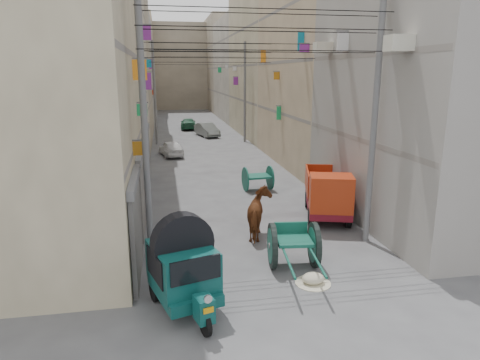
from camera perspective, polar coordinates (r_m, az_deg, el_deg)
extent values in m
cube|color=slate|center=(14.96, -14.17, 4.52)|extent=(0.25, 9.80, 0.18)
cube|color=slate|center=(14.78, -14.89, 16.05)|extent=(0.25, 9.80, 0.18)
cube|color=#BBB2A0|center=(26.20, -21.75, 14.05)|extent=(8.00, 12.00, 12.00)
cube|color=slate|center=(25.86, -12.65, 8.48)|extent=(0.25, 11.76, 0.18)
cube|color=slate|center=(25.76, -13.02, 15.13)|extent=(0.25, 11.76, 0.18)
cube|color=slate|center=(26.01, -13.41, 21.74)|extent=(0.25, 11.76, 0.18)
cube|color=tan|center=(39.07, -18.15, 15.50)|extent=(8.00, 14.00, 14.00)
cube|color=slate|center=(38.82, -11.95, 10.28)|extent=(0.25, 13.72, 0.18)
cube|color=slate|center=(38.75, -12.18, 14.70)|extent=(0.25, 13.72, 0.18)
cube|color=slate|center=(38.91, -12.42, 19.12)|extent=(0.25, 13.72, 0.18)
cube|color=gray|center=(52.96, -16.05, 13.91)|extent=(8.00, 14.00, 11.80)
cube|color=slate|center=(52.79, -11.58, 11.23)|extent=(0.25, 13.72, 0.18)
cube|color=slate|center=(52.74, -11.74, 14.48)|extent=(0.25, 13.72, 0.18)
cube|color=slate|center=(52.87, -11.91, 17.73)|extent=(0.25, 13.72, 0.18)
cube|color=tan|center=(65.93, -15.01, 14.64)|extent=(8.00, 12.00, 13.50)
cube|color=slate|center=(65.78, -11.37, 11.75)|extent=(0.25, 11.76, 0.18)
cube|color=slate|center=(65.74, -11.50, 14.36)|extent=(0.25, 11.76, 0.18)
cube|color=slate|center=(65.84, -11.63, 16.97)|extent=(0.25, 11.76, 0.18)
cube|color=gray|center=(18.45, 27.74, 15.41)|extent=(8.00, 10.00, 13.00)
cube|color=slate|center=(16.56, 15.69, 5.31)|extent=(0.25, 9.80, 0.18)
cube|color=slate|center=(16.40, 16.40, 15.72)|extent=(0.25, 9.80, 0.18)
cube|color=tan|center=(28.01, 13.49, 14.58)|extent=(8.00, 12.00, 12.00)
cube|color=slate|center=(26.82, 5.43, 8.94)|extent=(0.25, 11.76, 0.18)
cube|color=slate|center=(26.72, 5.58, 15.36)|extent=(0.25, 11.76, 0.18)
cube|color=slate|center=(26.96, 5.75, 21.74)|extent=(0.25, 11.76, 0.18)
cube|color=#C3B694|center=(40.30, 5.96, 16.04)|extent=(8.00, 14.00, 14.00)
cube|color=slate|center=(39.46, 0.30, 10.63)|extent=(0.25, 13.72, 0.18)
cube|color=slate|center=(39.40, 0.30, 14.99)|extent=(0.25, 13.72, 0.18)
cube|color=slate|center=(39.56, 0.31, 19.34)|extent=(0.25, 13.72, 0.18)
cube|color=#BBB2A0|center=(53.88, 1.69, 14.42)|extent=(8.00, 14.00, 11.80)
cube|color=slate|center=(53.27, -2.51, 11.51)|extent=(0.25, 13.72, 0.18)
cube|color=slate|center=(53.22, -2.54, 14.74)|extent=(0.25, 13.72, 0.18)
cube|color=slate|center=(53.34, -2.58, 17.97)|extent=(0.25, 13.72, 0.18)
cube|color=tan|center=(66.67, -0.68, 15.09)|extent=(8.00, 12.00, 13.50)
cube|color=slate|center=(66.16, -4.06, 11.99)|extent=(0.25, 11.76, 0.18)
cube|color=slate|center=(66.12, -4.11, 14.59)|extent=(0.25, 11.76, 0.18)
cube|color=slate|center=(66.22, -4.16, 17.19)|extent=(0.25, 11.76, 0.18)
cube|color=tan|center=(72.80, -8.07, 14.68)|extent=(22.00, 10.00, 13.00)
cube|color=#4F4F55|center=(12.33, -13.64, -6.63)|extent=(0.12, 3.00, 2.60)
cube|color=slate|center=(11.90, -13.94, -0.08)|extent=(0.18, 3.20, 0.25)
cube|color=#4F4F55|center=(15.84, -12.93, -1.94)|extent=(0.12, 3.00, 2.60)
cube|color=slate|center=(15.51, -13.15, 3.22)|extent=(0.18, 3.20, 0.25)
cube|color=#4F4F55|center=(19.43, -12.49, 1.03)|extent=(0.12, 3.00, 2.60)
cube|color=slate|center=(19.16, -12.66, 5.26)|extent=(0.18, 3.20, 0.25)
cube|color=#4F4F55|center=(23.14, -12.17, 3.12)|extent=(0.12, 3.00, 2.60)
cube|color=slate|center=(22.92, -12.31, 6.68)|extent=(0.18, 3.20, 0.25)
cube|color=silver|center=(41.58, -0.72, 14.64)|extent=(0.38, 0.08, 0.41)
cube|color=purple|center=(48.39, -11.39, 11.50)|extent=(0.27, 0.08, 0.71)
cube|color=#BD7416|center=(13.36, -13.17, 4.13)|extent=(0.44, 0.08, 0.42)
cube|color=purple|center=(22.54, -12.32, 12.75)|extent=(0.45, 0.08, 0.84)
cube|color=#1C9D56|center=(52.06, -2.73, 14.44)|extent=(0.41, 0.08, 0.59)
cube|color=#1C9D56|center=(16.57, -12.93, 9.11)|extent=(0.38, 0.08, 0.44)
cube|color=purple|center=(40.85, -0.58, 13.07)|extent=(0.43, 0.08, 0.72)
cube|color=silver|center=(46.87, -1.78, 14.90)|extent=(0.28, 0.08, 0.44)
cube|color=purple|center=(26.84, -12.32, 18.65)|extent=(0.48, 0.08, 0.84)
cube|color=#B63118|center=(44.85, -11.43, 11.37)|extent=(0.31, 0.08, 0.44)
cube|color=#BD7416|center=(26.66, 4.90, 13.68)|extent=(0.35, 0.08, 0.45)
cube|color=orange|center=(30.20, 3.11, 16.10)|extent=(0.34, 0.08, 0.79)
cube|color=#0E809F|center=(18.80, -12.85, 10.45)|extent=(0.28, 0.08, 0.52)
cube|color=purple|center=(36.36, -11.87, 14.88)|extent=(0.28, 0.08, 0.74)
cube|color=#1C9D56|center=(26.28, 5.19, 8.89)|extent=(0.26, 0.08, 0.80)
cube|color=orange|center=(17.55, 13.58, 17.35)|extent=(0.34, 0.08, 0.55)
cube|color=orange|center=(15.30, -13.24, 14.10)|extent=(0.47, 0.08, 0.67)
cube|color=#0E809F|center=(27.90, -12.14, 14.94)|extent=(0.40, 0.08, 0.47)
cube|color=orange|center=(28.41, -12.10, 13.11)|extent=(0.32, 0.08, 0.55)
cube|color=purple|center=(21.61, 8.59, 16.99)|extent=(0.47, 0.08, 0.35)
cube|color=#0E809F|center=(22.45, 8.11, 17.78)|extent=(0.32, 0.08, 0.89)
cube|color=silver|center=(17.46, 13.53, 17.50)|extent=(0.44, 0.08, 0.69)
cube|color=#B63118|center=(13.03, -14.40, 2.23)|extent=(0.10, 3.20, 0.80)
cube|color=orange|center=(21.90, -12.85, 6.98)|extent=(0.10, 3.20, 0.80)
cube|color=#1A3DB7|center=(33.84, -12.04, 9.42)|extent=(0.10, 3.20, 0.80)
cube|color=#BD7416|center=(45.81, -11.65, 10.58)|extent=(0.10, 3.20, 0.80)
cube|color=silver|center=(14.81, 18.75, 3.32)|extent=(0.10, 3.20, 0.80)
cube|color=#1C9D56|center=(23.01, 7.95, 7.52)|extent=(0.10, 3.20, 0.80)
cube|color=orange|center=(34.57, 1.73, 9.80)|extent=(0.10, 3.20, 0.80)
cube|color=orange|center=(46.35, -1.38, 10.89)|extent=(0.10, 3.20, 0.80)
cube|color=beige|center=(13.54, 20.43, 16.73)|extent=(0.70, 0.55, 0.45)
cube|color=beige|center=(18.99, 10.99, 16.93)|extent=(0.70, 0.55, 0.45)
cylinder|color=slate|center=(12.84, -12.62, 6.70)|extent=(0.20, 0.20, 8.00)
cylinder|color=slate|center=(14.46, 17.45, 7.18)|extent=(0.20, 0.20, 8.00)
cylinder|color=slate|center=(34.77, -11.31, 11.22)|extent=(0.20, 0.20, 8.00)
cylinder|color=slate|center=(35.40, 0.66, 11.53)|extent=(0.20, 0.20, 8.00)
cylinder|color=black|center=(12.62, 4.02, 16.88)|extent=(7.40, 0.02, 0.02)
cylinder|color=black|center=(12.67, 4.07, 19.60)|extent=(7.40, 0.02, 0.02)
cylinder|color=black|center=(12.73, 4.11, 21.84)|extent=(7.40, 0.02, 0.02)
cylinder|color=black|center=(13.59, 2.95, 16.70)|extent=(7.40, 0.02, 0.02)
cylinder|color=black|center=(13.64, 2.98, 19.22)|extent=(7.40, 0.02, 0.02)
cylinder|color=black|center=(13.69, 3.01, 21.30)|extent=(7.40, 0.02, 0.02)
cylinder|color=black|center=(18.99, -0.96, 15.97)|extent=(7.40, 0.02, 0.02)
cylinder|color=black|center=(19.02, -0.97, 17.77)|extent=(7.40, 0.02, 0.02)
cylinder|color=black|center=(19.06, -0.97, 19.27)|extent=(7.40, 0.02, 0.02)
cylinder|color=black|center=(26.91, -3.81, 15.38)|extent=(7.40, 0.02, 0.02)
cylinder|color=black|center=(26.93, -3.83, 16.66)|extent=(7.40, 0.02, 0.02)
cylinder|color=black|center=(26.96, -3.85, 17.72)|extent=(7.40, 0.02, 0.02)
cylinder|color=black|center=(34.87, -5.36, 15.05)|extent=(7.40, 0.02, 0.02)
cylinder|color=black|center=(34.89, -5.38, 16.04)|extent=(7.40, 0.02, 0.02)
cylinder|color=black|center=(34.91, -5.40, 16.86)|extent=(7.40, 0.02, 0.02)
cylinder|color=black|center=(9.82, -4.67, -18.54)|extent=(0.28, 0.59, 0.58)
cylinder|color=black|center=(11.28, -11.32, -14.18)|extent=(0.28, 0.59, 0.58)
cylinder|color=black|center=(11.58, -5.79, -13.17)|extent=(0.28, 0.59, 0.58)
cube|color=#0B423F|center=(10.80, -7.47, -14.12)|extent=(1.79, 2.24, 0.29)
cube|color=#0B423F|center=(9.69, -4.83, -16.75)|extent=(0.48, 0.55, 0.57)
cylinder|color=silver|center=(9.32, -4.30, -15.53)|extent=(0.19, 0.10, 0.18)
cube|color=orange|center=(9.43, -4.22, -16.95)|extent=(0.23, 0.09, 0.12)
cube|color=#0B423F|center=(10.58, -7.67, -11.20)|extent=(1.78, 2.06, 0.98)
cube|color=black|center=(9.71, -5.92, -11.88)|extent=(1.15, 0.40, 0.57)
cube|color=black|center=(10.36, -11.30, -11.30)|extent=(0.39, 1.19, 0.67)
cube|color=black|center=(10.76, -4.23, -10.07)|extent=(0.39, 1.19, 0.67)
cube|color=silver|center=(10.05, -5.74, -15.91)|extent=(1.25, 0.42, 0.06)
cylinder|color=black|center=(12.68, 4.34, -8.73)|extent=(0.29, 1.34, 1.34)
cylinder|color=#125040|center=(12.68, 4.34, -8.73)|extent=(0.28, 1.05, 1.04)
cylinder|color=slate|center=(12.68, 4.34, -8.73)|extent=(0.23, 0.19, 0.17)
cylinder|color=black|center=(12.91, 9.86, -8.49)|extent=(0.29, 1.34, 1.34)
cylinder|color=#125040|center=(12.91, 9.86, -8.49)|extent=(0.28, 1.05, 1.04)
cylinder|color=slate|center=(12.91, 9.86, -8.49)|extent=(0.23, 0.19, 0.17)
cylinder|color=slate|center=(12.78, 7.13, -8.62)|extent=(1.29, 0.22, 0.08)
cube|color=#125040|center=(12.71, 7.15, -7.90)|extent=(1.11, 1.16, 0.10)
cube|color=#125040|center=(13.07, 6.79, -6.27)|extent=(1.00, 0.19, 0.33)
cylinder|color=#125040|center=(11.60, 6.36, -10.52)|extent=(0.32, 2.19, 0.07)
cylinder|color=#125040|center=(11.75, 10.09, -10.32)|extent=(0.32, 2.19, 0.07)
cylinder|color=black|center=(16.21, 9.42, -4.93)|extent=(0.38, 0.72, 0.70)
cylinder|color=black|center=(18.42, 9.01, -2.58)|extent=(0.38, 0.72, 0.70)
cylinder|color=black|center=(16.36, 14.25, -5.00)|extent=(0.38, 0.72, 0.70)
cylinder|color=black|center=(18.55, 13.25, -2.67)|extent=(0.38, 0.72, 0.70)
cube|color=maroon|center=(17.30, 11.51, -2.99)|extent=(2.44, 3.78, 0.37)
cube|color=#9C2A0E|center=(15.93, 12.04, -1.72)|extent=(1.78, 1.49, 1.32)
cube|color=black|center=(15.43, 12.24, -1.85)|extent=(1.34, 0.44, 0.58)
cube|color=maroon|center=(17.78, 11.38, -1.56)|extent=(2.17, 2.67, 0.13)
cube|color=#9C2A0E|center=(17.60, 8.95, -0.08)|extent=(0.71, 2.25, 0.90)
cube|color=#9C2A0E|center=(17.75, 13.93, -0.20)|extent=(0.71, 2.25, 0.90)
cube|color=#9C2A0E|center=(18.76, 11.13, 0.71)|extent=(1.54, 0.50, 0.90)
cylinder|color=#125040|center=(20.66, 0.71, 0.11)|extent=(0.16, 1.18, 1.17)
cylinder|color=#125040|center=(21.03, 4.02, 0.33)|extent=(0.16, 1.18, 1.17)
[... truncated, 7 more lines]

